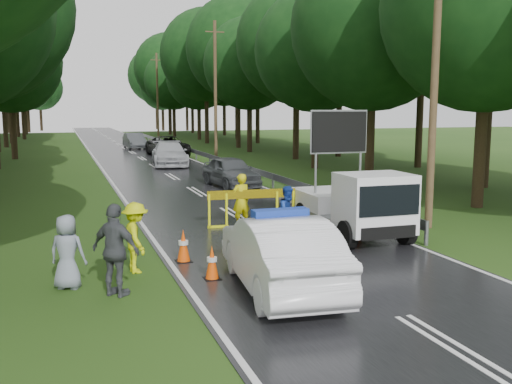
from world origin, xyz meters
name	(u,v)px	position (x,y,z in m)	size (l,w,h in m)	color
ground	(303,257)	(0.00, 0.00, 0.00)	(160.00, 160.00, 0.00)	#234413
road	(142,159)	(0.00, 30.00, 0.01)	(7.00, 140.00, 0.02)	black
guardrail	(191,150)	(3.70, 29.67, 0.55)	(0.12, 60.06, 0.70)	gray
utility_pole_near	(435,65)	(5.20, 2.00, 5.06)	(1.40, 0.24, 10.00)	#4F3C24
utility_pole_mid	(215,90)	(5.20, 28.00, 5.06)	(1.40, 0.24, 10.00)	#4F3C24
utility_pole_far	(157,96)	(5.20, 54.00, 5.06)	(1.40, 0.24, 10.00)	#4F3C24
police_sedan	(280,253)	(-1.55, -2.30, 0.79)	(2.11, 4.88, 1.72)	white
work_truck	(355,204)	(2.35, 1.60, 0.99)	(2.15, 4.64, 3.67)	gray
barrier	(252,199)	(-0.04, 4.00, 0.90)	(2.88, 0.29, 1.19)	#E4EB0C
officer	(241,200)	(-0.38, 4.10, 0.85)	(0.62, 0.41, 1.71)	#D2CB0B
civilian	(289,213)	(0.39, 1.96, 0.78)	(0.76, 0.59, 1.56)	#17389A
bystander_left	(136,238)	(-4.22, 0.00, 0.82)	(1.06, 0.61, 1.64)	#D9E60C
bystander_mid	(116,250)	(-4.80, -1.58, 0.95)	(1.11, 0.46, 1.90)	#44464C
bystander_right	(67,252)	(-5.72, -0.75, 0.79)	(0.77, 0.50, 1.58)	gray
queue_car_first	(231,172)	(1.96, 13.16, 0.74)	(1.74, 4.33, 1.48)	#404448
queue_car_second	(170,154)	(1.02, 24.20, 0.78)	(2.19, 5.38, 1.56)	#ACAEB4
queue_car_third	(168,146)	(2.29, 31.72, 0.78)	(2.58, 5.59, 1.55)	black
queue_car_fourth	(135,141)	(0.80, 40.75, 0.73)	(1.55, 4.44, 1.46)	#393D40
cone_near_left	(212,263)	(-2.70, -1.13, 0.37)	(0.36, 0.36, 0.77)	black
cone_center	(300,230)	(0.50, 1.41, 0.37)	(0.36, 0.36, 0.75)	black
cone_far	(263,226)	(-0.20, 2.50, 0.33)	(0.32, 0.32, 0.67)	black
cone_left_mid	(183,246)	(-3.00, 0.50, 0.40)	(0.39, 0.39, 0.82)	black
cone_right	(358,224)	(2.40, 1.50, 0.39)	(0.38, 0.38, 0.81)	black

